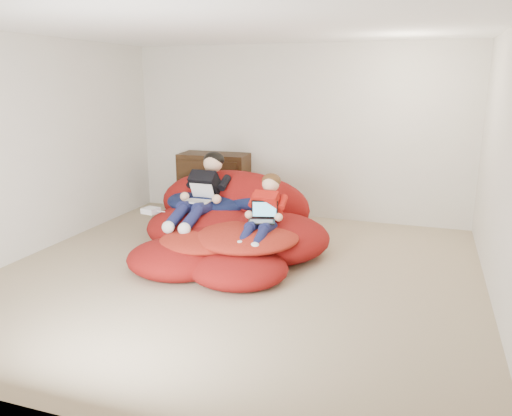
{
  "coord_description": "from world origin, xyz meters",
  "views": [
    {
      "loc": [
        1.81,
        -4.62,
        2.01
      ],
      "look_at": [
        0.18,
        0.16,
        0.7
      ],
      "focal_mm": 35.0,
      "sensor_mm": 36.0,
      "label": 1
    }
  ],
  "objects_px": {
    "beanbag_pile": "(229,227)",
    "laptop_black": "(263,216)",
    "younger_boy": "(265,209)",
    "laptop_white": "(199,197)",
    "dresser": "(214,184)",
    "older_boy": "(203,189)"
  },
  "relations": [
    {
      "from": "dresser",
      "to": "beanbag_pile",
      "type": "xyz_separation_m",
      "value": [
        0.83,
        -1.48,
        -0.19
      ]
    },
    {
      "from": "younger_boy",
      "to": "beanbag_pile",
      "type": "bearing_deg",
      "value": 151.11
    },
    {
      "from": "dresser",
      "to": "younger_boy",
      "type": "bearing_deg",
      "value": -52.27
    },
    {
      "from": "dresser",
      "to": "older_boy",
      "type": "height_order",
      "value": "older_boy"
    },
    {
      "from": "beanbag_pile",
      "to": "older_boy",
      "type": "xyz_separation_m",
      "value": [
        -0.37,
        0.08,
        0.42
      ]
    },
    {
      "from": "older_boy",
      "to": "younger_boy",
      "type": "bearing_deg",
      "value": -22.41
    },
    {
      "from": "laptop_white",
      "to": "laptop_black",
      "type": "height_order",
      "value": "laptop_white"
    },
    {
      "from": "laptop_black",
      "to": "laptop_white",
      "type": "bearing_deg",
      "value": 160.18
    },
    {
      "from": "younger_boy",
      "to": "laptop_white",
      "type": "height_order",
      "value": "younger_boy"
    },
    {
      "from": "dresser",
      "to": "laptop_white",
      "type": "xyz_separation_m",
      "value": [
        0.46,
        -1.51,
        0.17
      ]
    },
    {
      "from": "beanbag_pile",
      "to": "younger_boy",
      "type": "distance_m",
      "value": 0.71
    },
    {
      "from": "beanbag_pile",
      "to": "laptop_white",
      "type": "xyz_separation_m",
      "value": [
        -0.37,
        -0.03,
        0.36
      ]
    },
    {
      "from": "older_boy",
      "to": "laptop_black",
      "type": "relative_size",
      "value": 3.79
    },
    {
      "from": "younger_boy",
      "to": "laptop_white",
      "type": "relative_size",
      "value": 3.18
    },
    {
      "from": "beanbag_pile",
      "to": "younger_boy",
      "type": "height_order",
      "value": "younger_boy"
    },
    {
      "from": "beanbag_pile",
      "to": "laptop_black",
      "type": "height_order",
      "value": "beanbag_pile"
    },
    {
      "from": "dresser",
      "to": "beanbag_pile",
      "type": "height_order",
      "value": "dresser"
    },
    {
      "from": "laptop_black",
      "to": "dresser",
      "type": "bearing_deg",
      "value": 126.79
    },
    {
      "from": "beanbag_pile",
      "to": "younger_boy",
      "type": "xyz_separation_m",
      "value": [
        0.54,
        -0.3,
        0.34
      ]
    },
    {
      "from": "younger_boy",
      "to": "laptop_black",
      "type": "height_order",
      "value": "younger_boy"
    },
    {
      "from": "laptop_white",
      "to": "beanbag_pile",
      "type": "bearing_deg",
      "value": 5.12
    },
    {
      "from": "dresser",
      "to": "laptop_white",
      "type": "distance_m",
      "value": 1.59
    }
  ]
}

